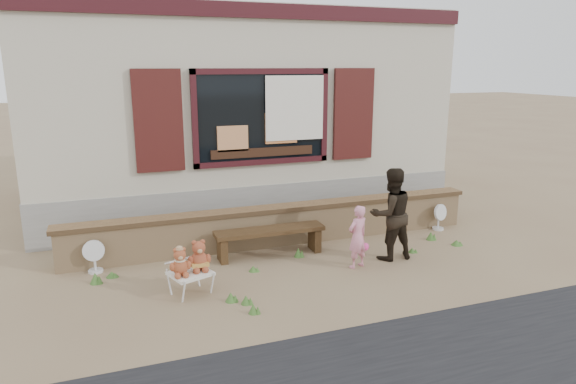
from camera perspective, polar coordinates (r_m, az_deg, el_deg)
name	(u,v)px	position (r m, az deg, el deg)	size (l,w,h in m)	color
ground	(301,265)	(7.89, 1.50, -8.06)	(80.00, 80.00, 0.00)	brown
shopfront	(229,109)	(11.65, -6.61, 9.14)	(8.04, 5.13, 4.00)	#B4A991
brick_wall	(280,225)	(8.66, -0.90, -3.63)	(7.10, 0.36, 0.67)	tan
bench	(270,236)	(8.14, -2.04, -4.90)	(1.76, 0.39, 0.45)	#362412
folding_chair	(190,274)	(6.95, -10.80, -8.96)	(0.62, 0.59, 0.31)	silver
teddy_bear_left	(180,261)	(6.81, -11.91, -7.51)	(0.28, 0.24, 0.38)	brown
teddy_bear_right	(199,254)	(6.93, -9.87, -6.85)	(0.31, 0.27, 0.42)	brown
child	(358,237)	(7.70, 7.73, -4.95)	(0.35, 0.23, 0.96)	pink
adult	(391,214)	(8.06, 11.37, -2.41)	(0.70, 0.55, 1.45)	black
fan_left	(94,256)	(8.04, -20.73, -6.67)	(0.31, 0.21, 0.50)	silver
fan_right	(439,217)	(9.82, 16.40, -2.66)	(0.32, 0.21, 0.49)	silver
grass_tufts	(285,266)	(7.66, -0.35, -8.26)	(5.88, 1.90, 0.16)	#3E6629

